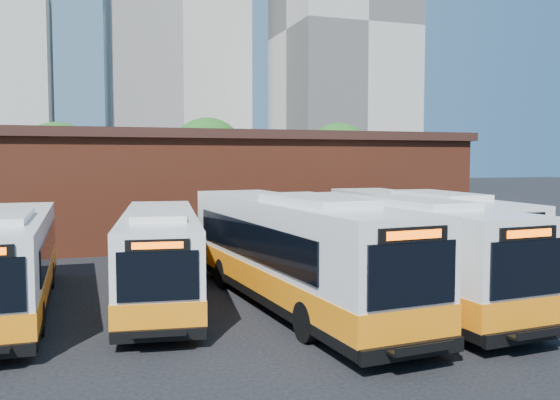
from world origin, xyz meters
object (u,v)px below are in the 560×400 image
object	(u,v)px
bus_farwest	(7,265)
bus_east	(418,237)
bus_west	(160,258)
transit_worker	(473,286)
bus_midwest	(293,255)
bus_mideast	(386,252)

from	to	relation	value
bus_farwest	bus_east	bearing A→B (deg)	3.14
bus_west	transit_worker	bearing A→B (deg)	-24.79
bus_midwest	bus_mideast	distance (m)	3.38
bus_midwest	bus_farwest	bearing A→B (deg)	160.89
bus_midwest	bus_mideast	bearing A→B (deg)	-6.38
bus_west	bus_farwest	bearing A→B (deg)	-172.50
bus_farwest	bus_east	world-z (taller)	bus_east
bus_east	bus_midwest	bearing A→B (deg)	-152.94
bus_east	bus_mideast	bearing A→B (deg)	-133.29
bus_west	bus_east	distance (m)	10.69
bus_west	transit_worker	size ratio (longest dim) A/B	6.02
bus_midwest	transit_worker	world-z (taller)	bus_midwest
bus_east	transit_worker	world-z (taller)	bus_east
bus_farwest	transit_worker	xyz separation A→B (m)	(13.45, -5.47, -0.49)
bus_mideast	bus_east	bearing A→B (deg)	41.01
bus_mideast	bus_farwest	bearing A→B (deg)	164.87
bus_midwest	transit_worker	xyz separation A→B (m)	(4.63, -3.19, -0.70)
bus_midwest	bus_east	bearing A→B (deg)	20.81
bus_east	transit_worker	size ratio (longest dim) A/B	6.64
bus_midwest	transit_worker	size ratio (longest dim) A/B	7.00
bus_mideast	bus_midwest	bearing A→B (deg)	174.16
bus_farwest	bus_west	bearing A→B (deg)	-0.07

